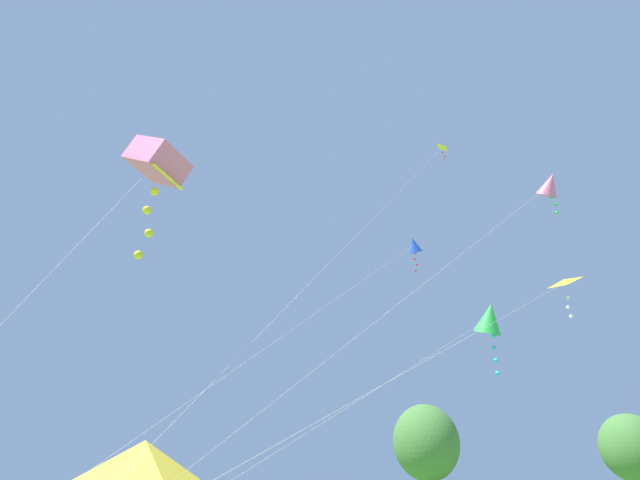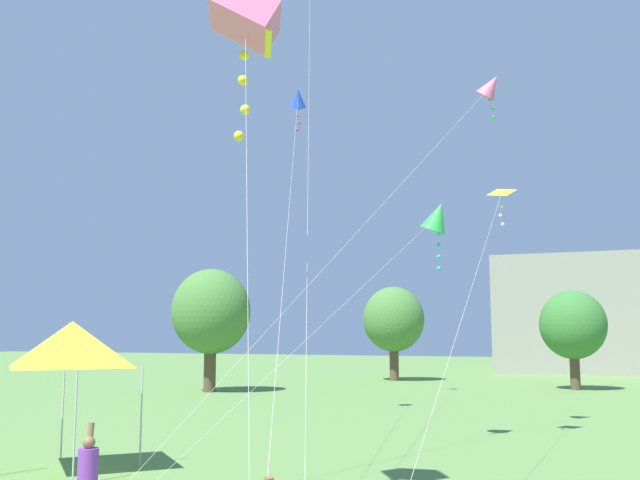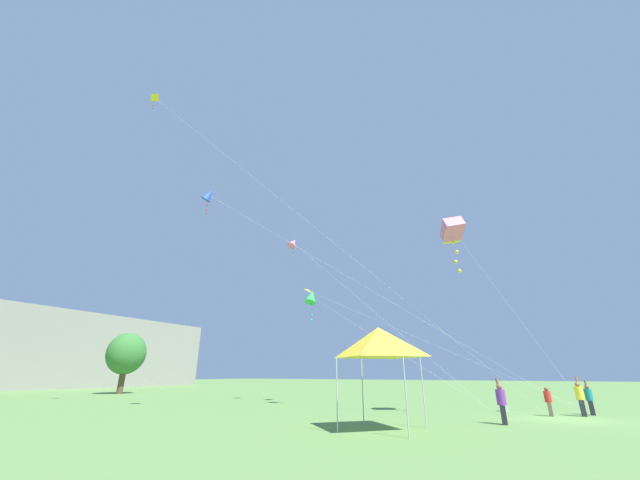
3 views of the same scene
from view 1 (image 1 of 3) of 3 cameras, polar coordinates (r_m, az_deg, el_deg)
The scene contains 9 objects.
tree_far_right at distance 51.21m, azimuth 32.09°, elevation -19.51°, with size 5.08×4.57×7.67m.
tree_far_centre at distance 42.86m, azimuth 12.01°, elevation -21.72°, with size 5.39×4.85×8.13m.
festival_tent at distance 20.09m, azimuth -19.59°, elevation -22.63°, with size 3.21×3.21×4.19m.
kite_pink_box_0 at distance 14.71m, azimuth -18.11°, elevation 8.25°, with size 4.02×6.34×11.75m.
kite_yellow_delta_1 at distance 18.88m, azimuth 25.94°, elevation -4.60°, with size 1.06×19.39×9.38m.
kite_green_diamond_2 at distance 18.57m, azimuth 18.75°, elevation -8.56°, with size 4.76×13.68×8.69m.
kite_blue_diamond_3 at distance 28.84m, azimuth 10.65°, elevation -0.60°, with size 9.07×22.18×15.53m.
kite_yellow_delta_4 at distance 38.41m, azimuth 13.64°, elevation 10.01°, with size 10.62×26.27×25.60m.
kite_pink_diamond_5 at distance 22.28m, azimuth 24.73°, elevation 5.69°, with size 6.94×16.56×14.40m.
Camera 1 is at (11.09, 0.80, 3.15)m, focal length 28.00 mm.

